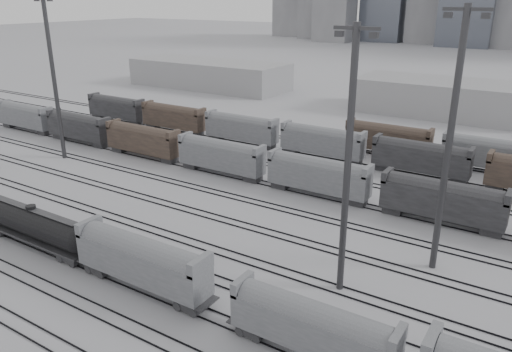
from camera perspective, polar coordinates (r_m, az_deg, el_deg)
The scene contains 12 objects.
ground at distance 53.34m, azimuth -16.85°, elevation -11.35°, with size 900.00×900.00×0.00m, color #BBBBC0.
tracks at distance 64.37m, azimuth -5.14°, elevation -4.81°, with size 220.00×71.50×0.16m.
tank_car_b at distance 61.82m, azimuth -24.09°, elevation -4.98°, with size 19.04×3.17×4.71m.
hopper_car_a at distance 49.34m, azimuth -12.93°, elevation -9.20°, with size 15.11×3.00×5.40m.
hopper_car_b at distance 40.34m, azimuth 6.48°, elevation -16.57°, with size 13.68×2.72×4.89m.
light_mast_b at distance 91.10m, azimuth -22.15°, elevation 10.69°, with size 4.39×0.70×27.43m.
light_mast_c at distance 45.02m, azimuth 10.48°, elevation 1.87°, with size 3.99×0.64×24.95m.
light_mast_d at distance 51.39m, azimuth 21.26°, elevation 3.95°, with size 4.21×0.67×26.34m.
bg_string_near at distance 70.95m, azimuth 7.12°, elevation -0.11°, with size 151.00×3.00×5.60m.
bg_string_mid at distance 82.23m, azimuth 18.32°, elevation 1.83°, with size 151.00×3.00×5.60m.
warehouse_left at distance 158.18m, azimuth -5.41°, elevation 11.52°, with size 50.00×18.00×8.00m, color #9A9A9C.
warehouse_mid at distance 128.29m, azimuth 20.47°, elevation 8.40°, with size 40.00×18.00×8.00m, color #9A9A9C.
Camera 1 is at (36.17, -28.48, 26.94)m, focal length 35.00 mm.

